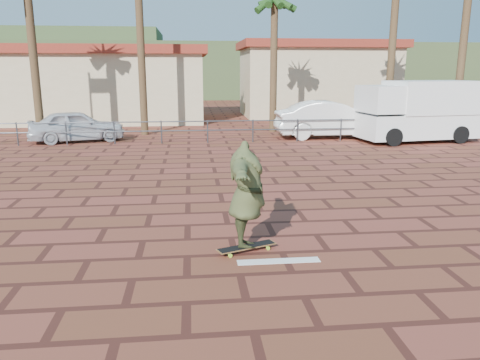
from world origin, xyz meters
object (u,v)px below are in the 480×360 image
object	(u,v)px
campervan	(418,110)
car_silver	(77,126)
skateboarder	(247,195)
car_white	(332,119)
longboard	(247,247)

from	to	relation	value
campervan	car_silver	distance (m)	15.20
skateboarder	car_white	size ratio (longest dim) A/B	0.44
skateboarder	car_silver	bearing A→B (deg)	29.57
car_silver	campervan	bearing A→B (deg)	-111.19
skateboarder	campervan	xyz separation A→B (m)	(9.12, 12.23, 0.35)
campervan	car_white	bearing A→B (deg)	149.19
campervan	car_silver	size ratio (longest dim) A/B	1.31
longboard	car_silver	distance (m)	14.99
longboard	car_silver	xyz separation A→B (m)	(-5.99, 13.72, 0.61)
skateboarder	campervan	distance (m)	15.26
skateboarder	campervan	size ratio (longest dim) A/B	0.43
longboard	car_white	xyz separation A→B (m)	(5.65, 13.72, 0.77)
longboard	campervan	xyz separation A→B (m)	(9.12, 12.23, 1.31)
longboard	campervan	bearing A→B (deg)	31.95
car_silver	car_white	world-z (taller)	car_white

